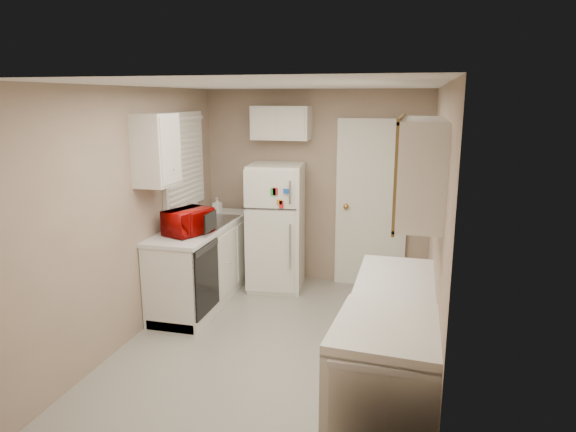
# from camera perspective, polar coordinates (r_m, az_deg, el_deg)

# --- Properties ---
(floor) EXTENTS (3.80, 3.80, 0.00)m
(floor) POSITION_cam_1_polar(r_m,az_deg,el_deg) (5.03, -1.44, -14.16)
(floor) COLOR #A8A69E
(floor) RESTS_ON ground
(ceiling) EXTENTS (3.80, 3.80, 0.00)m
(ceiling) POSITION_cam_1_polar(r_m,az_deg,el_deg) (4.47, -1.62, 14.36)
(ceiling) COLOR white
(ceiling) RESTS_ON floor
(wall_left) EXTENTS (3.80, 3.80, 0.00)m
(wall_left) POSITION_cam_1_polar(r_m,az_deg,el_deg) (5.15, -16.69, 0.19)
(wall_left) COLOR gray
(wall_left) RESTS_ON floor
(wall_right) EXTENTS (3.80, 3.80, 0.00)m
(wall_right) POSITION_cam_1_polar(r_m,az_deg,el_deg) (4.44, 16.14, -1.77)
(wall_right) COLOR gray
(wall_right) RESTS_ON floor
(wall_back) EXTENTS (2.80, 2.80, 0.00)m
(wall_back) POSITION_cam_1_polar(r_m,az_deg,el_deg) (6.42, 3.08, 3.16)
(wall_back) COLOR gray
(wall_back) RESTS_ON floor
(wall_front) EXTENTS (2.80, 2.80, 0.00)m
(wall_front) POSITION_cam_1_polar(r_m,az_deg,el_deg) (2.91, -11.86, -9.38)
(wall_front) COLOR gray
(wall_front) RESTS_ON floor
(left_counter) EXTENTS (0.60, 1.80, 0.90)m
(left_counter) POSITION_cam_1_polar(r_m,az_deg,el_deg) (5.99, -9.34, -5.12)
(left_counter) COLOR silver
(left_counter) RESTS_ON floor
(dishwasher) EXTENTS (0.03, 0.58, 0.72)m
(dishwasher) POSITION_cam_1_polar(r_m,az_deg,el_deg) (5.34, -9.05, -6.90)
(dishwasher) COLOR black
(dishwasher) RESTS_ON floor
(sink) EXTENTS (0.54, 0.74, 0.16)m
(sink) POSITION_cam_1_polar(r_m,az_deg,el_deg) (6.01, -8.92, -0.97)
(sink) COLOR gray
(sink) RESTS_ON left_counter
(microwave) EXTENTS (0.54, 0.41, 0.32)m
(microwave) POSITION_cam_1_polar(r_m,az_deg,el_deg) (5.44, -11.03, -0.45)
(microwave) COLOR #9F0605
(microwave) RESTS_ON left_counter
(soap_bottle) EXTENTS (0.10, 0.10, 0.20)m
(soap_bottle) POSITION_cam_1_polar(r_m,az_deg,el_deg) (6.38, -7.86, 1.18)
(soap_bottle) COLOR silver
(soap_bottle) RESTS_ON left_counter
(window_blinds) EXTENTS (0.10, 0.98, 1.08)m
(window_blinds) POSITION_cam_1_polar(r_m,az_deg,el_deg) (5.98, -11.48, 6.08)
(window_blinds) COLOR silver
(window_blinds) RESTS_ON wall_left
(upper_cabinet_left) EXTENTS (0.30, 0.45, 0.70)m
(upper_cabinet_left) POSITION_cam_1_polar(r_m,az_deg,el_deg) (5.18, -14.44, 7.12)
(upper_cabinet_left) COLOR silver
(upper_cabinet_left) RESTS_ON wall_left
(refrigerator) EXTENTS (0.69, 0.67, 1.53)m
(refrigerator) POSITION_cam_1_polar(r_m,az_deg,el_deg) (6.23, -1.29, -1.21)
(refrigerator) COLOR silver
(refrigerator) RESTS_ON floor
(cabinet_over_fridge) EXTENTS (0.70, 0.30, 0.40)m
(cabinet_over_fridge) POSITION_cam_1_polar(r_m,az_deg,el_deg) (6.27, -0.75, 10.31)
(cabinet_over_fridge) COLOR silver
(cabinet_over_fridge) RESTS_ON wall_back
(interior_door) EXTENTS (0.86, 0.06, 2.08)m
(interior_door) POSITION_cam_1_polar(r_m,az_deg,el_deg) (6.31, 9.23, 1.19)
(interior_door) COLOR silver
(interior_door) RESTS_ON floor
(right_counter) EXTENTS (0.60, 2.00, 0.90)m
(right_counter) POSITION_cam_1_polar(r_m,az_deg,el_deg) (3.96, 11.26, -15.01)
(right_counter) COLOR silver
(right_counter) RESTS_ON floor
(stove) EXTENTS (0.71, 0.85, 0.98)m
(stove) POSITION_cam_1_polar(r_m,az_deg,el_deg) (3.43, 10.81, -18.96)
(stove) COLOR silver
(stove) RESTS_ON floor
(upper_cabinet_right) EXTENTS (0.30, 1.20, 0.70)m
(upper_cabinet_right) POSITION_cam_1_polar(r_m,az_deg,el_deg) (3.84, 14.65, 5.19)
(upper_cabinet_right) COLOR silver
(upper_cabinet_right) RESTS_ON wall_right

